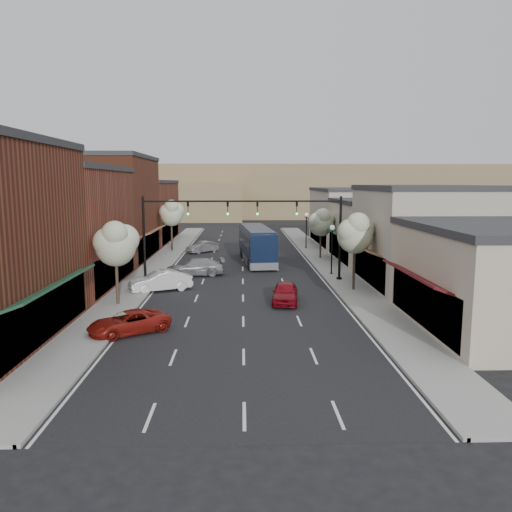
{
  "coord_description": "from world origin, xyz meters",
  "views": [
    {
      "loc": [
        -0.06,
        -32.46,
        8.12
      ],
      "look_at": [
        1.07,
        7.45,
        2.2
      ],
      "focal_mm": 35.0,
      "sensor_mm": 36.0,
      "label": 1
    }
  ],
  "objects": [
    {
      "name": "hill_far",
      "position": [
        0.0,
        90.0,
        6.0
      ],
      "size": [
        120.0,
        30.0,
        12.0
      ],
      "primitive_type": "cube",
      "color": "#7A6647",
      "rests_on": "ground"
    },
    {
      "name": "sidewalk_left",
      "position": [
        -8.4,
        18.5,
        0.07
      ],
      "size": [
        2.8,
        73.0,
        0.15
      ],
      "primitive_type": "cube",
      "color": "gray",
      "rests_on": "ground"
    },
    {
      "name": "bldg_right_far",
      "position": [
        13.71,
        32.0,
        3.66
      ],
      "size": [
        9.14,
        16.1,
        7.4
      ],
      "color": "#ADA194",
      "rests_on": "ground"
    },
    {
      "name": "bldg_right_near",
      "position": [
        13.69,
        -6.0,
        2.92
      ],
      "size": [
        9.14,
        12.1,
        5.9
      ],
      "color": "#B7A991",
      "rests_on": "ground"
    },
    {
      "name": "sidewalk_right",
      "position": [
        8.4,
        18.5,
        0.07
      ],
      "size": [
        2.8,
        73.0,
        0.15
      ],
      "primitive_type": "cube",
      "color": "gray",
      "rests_on": "ground"
    },
    {
      "name": "tree_left_far",
      "position": [
        -8.25,
        25.94,
        4.6
      ],
      "size": [
        2.85,
        2.65,
        6.13
      ],
      "color": "#47382B",
      "rests_on": "ground"
    },
    {
      "name": "lamp_post_near",
      "position": [
        7.8,
        10.5,
        3.01
      ],
      "size": [
        0.44,
        0.44,
        4.44
      ],
      "color": "black",
      "rests_on": "ground"
    },
    {
      "name": "parked_car_a",
      "position": [
        -6.2,
        -6.15,
        0.61
      ],
      "size": [
        4.78,
        4.13,
        1.22
      ],
      "primitive_type": "imported",
      "rotation": [
        0.0,
        0.0,
        -0.98
      ],
      "color": "maroon",
      "rests_on": "ground"
    },
    {
      "name": "tree_right_near",
      "position": [
        8.35,
        3.94,
        4.45
      ],
      "size": [
        2.85,
        2.65,
        5.95
      ],
      "color": "#47382B",
      "rests_on": "ground"
    },
    {
      "name": "curb_right",
      "position": [
        7.0,
        18.5,
        0.07
      ],
      "size": [
        0.25,
        73.0,
        0.17
      ],
      "primitive_type": "cube",
      "color": "gray",
      "rests_on": "ground"
    },
    {
      "name": "tree_left_near",
      "position": [
        -8.25,
        -0.06,
        4.22
      ],
      "size": [
        2.85,
        2.65,
        5.69
      ],
      "color": "#47382B",
      "rests_on": "ground"
    },
    {
      "name": "bldg_right_midnear",
      "position": [
        13.72,
        6.0,
        3.91
      ],
      "size": [
        9.14,
        12.1,
        7.9
      ],
      "color": "#ADA194",
      "rests_on": "ground"
    },
    {
      "name": "curb_left",
      "position": [
        -7.0,
        18.5,
        0.07
      ],
      "size": [
        0.25,
        73.0,
        0.17
      ],
      "primitive_type": "cube",
      "color": "gray",
      "rests_on": "ground"
    },
    {
      "name": "signal_mast_right",
      "position": [
        5.62,
        8.0,
        4.62
      ],
      "size": [
        8.22,
        0.46,
        7.0
      ],
      "color": "black",
      "rests_on": "ground"
    },
    {
      "name": "bldg_left_far",
      "position": [
        -14.22,
        36.0,
        4.16
      ],
      "size": [
        10.14,
        18.1,
        8.4
      ],
      "color": "brown",
      "rests_on": "ground"
    },
    {
      "name": "ground",
      "position": [
        0.0,
        0.0,
        0.0
      ],
      "size": [
        160.0,
        160.0,
        0.0
      ],
      "primitive_type": "plane",
      "color": "black",
      "rests_on": "ground"
    },
    {
      "name": "parked_car_b",
      "position": [
        -6.2,
        4.52,
        0.76
      ],
      "size": [
        4.88,
        3.37,
        1.52
      ],
      "primitive_type": "imported",
      "rotation": [
        0.0,
        0.0,
        -1.15
      ],
      "color": "silver",
      "rests_on": "ground"
    },
    {
      "name": "tree_right_far",
      "position": [
        8.35,
        19.94,
        3.99
      ],
      "size": [
        2.85,
        2.65,
        5.43
      ],
      "color": "#47382B",
      "rests_on": "ground"
    },
    {
      "name": "red_hatchback",
      "position": [
        2.86,
        0.49,
        0.71
      ],
      "size": [
        2.15,
        4.36,
        1.43
      ],
      "primitive_type": "imported",
      "rotation": [
        0.0,
        0.0,
        -0.11
      ],
      "color": "maroon",
      "rests_on": "ground"
    },
    {
      "name": "coach_bus",
      "position": [
        1.43,
        17.87,
        1.88
      ],
      "size": [
        3.63,
        11.95,
        3.6
      ],
      "rotation": [
        0.0,
        0.0,
        0.09
      ],
      "color": "black",
      "rests_on": "ground"
    },
    {
      "name": "bldg_left_midfar",
      "position": [
        -14.24,
        20.0,
        5.4
      ],
      "size": [
        10.14,
        14.1,
        10.9
      ],
      "color": "brown",
      "rests_on": "ground"
    },
    {
      "name": "parked_car_c",
      "position": [
        -4.2,
        10.71,
        0.75
      ],
      "size": [
        5.36,
        2.63,
        1.5
      ],
      "primitive_type": "imported",
      "rotation": [
        0.0,
        0.0,
        -1.46
      ],
      "color": "#99999E",
      "rests_on": "ground"
    },
    {
      "name": "hill_near",
      "position": [
        -25.0,
        78.0,
        4.0
      ],
      "size": [
        50.0,
        20.0,
        8.0
      ],
      "primitive_type": "cube",
      "color": "#7A6647",
      "rests_on": "ground"
    },
    {
      "name": "lamp_post_far",
      "position": [
        7.8,
        28.0,
        3.01
      ],
      "size": [
        0.44,
        0.44,
        4.44
      ],
      "color": "black",
      "rests_on": "ground"
    },
    {
      "name": "bldg_right_midfar",
      "position": [
        13.7,
        18.0,
        3.17
      ],
      "size": [
        9.14,
        12.1,
        6.4
      ],
      "color": "#B7A991",
      "rests_on": "ground"
    },
    {
      "name": "parked_car_e",
      "position": [
        -4.65,
        25.21,
        0.66
      ],
      "size": [
        3.84,
        3.8,
        1.32
      ],
      "primitive_type": "imported",
      "rotation": [
        0.0,
        0.0,
        -0.8
      ],
      "color": "gray",
      "rests_on": "ground"
    },
    {
      "name": "bldg_left_midnear",
      "position": [
        -14.23,
        6.0,
        4.66
      ],
      "size": [
        10.14,
        14.1,
        9.4
      ],
      "color": "brown",
      "rests_on": "ground"
    },
    {
      "name": "signal_mast_left",
      "position": [
        -5.62,
        8.0,
        4.62
      ],
      "size": [
        8.22,
        0.46,
        7.0
      ],
      "color": "black",
      "rests_on": "ground"
    }
  ]
}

